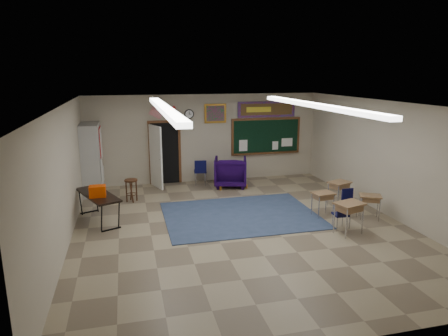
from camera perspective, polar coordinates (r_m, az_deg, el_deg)
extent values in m
plane|color=gray|center=(9.94, 2.56, -8.41)|extent=(9.00, 9.00, 0.00)
cube|color=#B8AC95|center=(13.78, -2.69, 4.26)|extent=(8.00, 0.04, 3.00)
cube|color=#B8AC95|center=(5.54, 16.24, -10.54)|extent=(8.00, 0.04, 3.00)
cube|color=#B8AC95|center=(9.21, -21.95, -1.37)|extent=(0.04, 9.00, 3.00)
cube|color=#B8AC95|center=(11.28, 22.54, 1.16)|extent=(0.04, 9.00, 3.00)
cube|color=silver|center=(9.26, 2.76, 9.10)|extent=(8.00, 9.00, 0.04)
cube|color=#374569|center=(10.71, 2.38, -6.71)|extent=(4.00, 3.00, 0.02)
cube|color=black|center=(13.65, -8.44, 2.12)|extent=(0.95, 0.04, 2.10)
cube|color=white|center=(13.19, -9.74, 1.58)|extent=(0.35, 0.86, 2.05)
cube|color=brown|center=(14.34, 6.02, 4.56)|extent=(2.55, 0.05, 1.30)
cube|color=black|center=(14.32, 6.04, 4.55)|extent=(2.40, 0.03, 1.15)
cube|color=brown|center=(14.39, 6.04, 2.16)|extent=(2.40, 0.12, 0.04)
cube|color=#A4170E|center=(14.22, 6.11, 8.34)|extent=(2.10, 0.04, 0.55)
cube|color=brown|center=(14.21, 6.13, 8.34)|extent=(1.90, 0.03, 0.40)
cube|color=#A36E1F|center=(13.71, -1.26, 7.80)|extent=(0.75, 0.05, 0.65)
cube|color=#A51466|center=(13.70, -1.24, 7.80)|extent=(0.62, 0.03, 0.52)
cylinder|color=black|center=(13.54, -5.01, 7.69)|extent=(0.32, 0.05, 0.32)
cylinder|color=white|center=(13.53, -4.99, 7.68)|extent=(0.26, 0.02, 0.26)
cube|color=#A9A8A4|center=(13.00, -18.38, 1.22)|extent=(0.55, 1.25, 2.20)
imported|color=black|center=(13.28, 0.92, -0.56)|extent=(1.28, 1.30, 0.97)
cube|color=olive|center=(10.76, 14.01, -3.52)|extent=(0.59, 0.47, 0.04)
cube|color=brown|center=(10.79, 13.98, -3.98)|extent=(0.51, 0.40, 0.11)
cube|color=olive|center=(11.73, 16.18, -1.98)|extent=(0.71, 0.63, 0.04)
cube|color=brown|center=(11.75, 16.15, -2.45)|extent=(0.61, 0.53, 0.12)
cube|color=olive|center=(9.74, 17.51, -4.89)|extent=(0.74, 0.63, 0.04)
cube|color=brown|center=(9.78, 17.47, -5.48)|extent=(0.64, 0.54, 0.13)
cube|color=olive|center=(10.94, 20.20, -3.75)|extent=(0.65, 0.59, 0.04)
cube|color=brown|center=(10.97, 20.17, -4.19)|extent=(0.56, 0.51, 0.11)
cube|color=black|center=(10.59, -17.59, -3.66)|extent=(1.22, 1.84, 0.05)
cube|color=#C63103|center=(10.31, -17.62, -3.19)|extent=(0.39, 0.29, 0.27)
cylinder|color=#442514|center=(11.96, -13.16, -1.73)|extent=(0.38, 0.38, 0.04)
torus|color=#442514|center=(12.07, -13.06, -3.66)|extent=(0.31, 0.31, 0.02)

